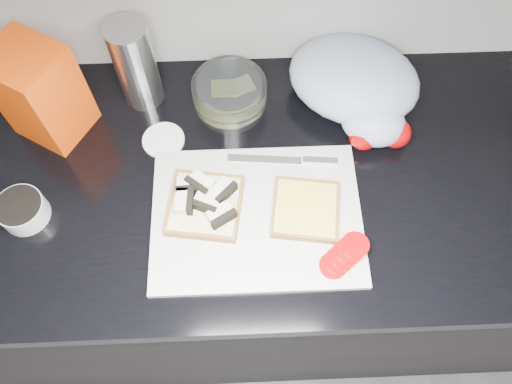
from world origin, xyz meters
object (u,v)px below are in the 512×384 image
Objects in this scene: cutting_board at (257,216)px; steel_canister at (136,65)px; glass_bowl at (230,94)px; bread_bag at (40,93)px.

steel_canister reaches higher than cutting_board.
glass_bowl is 0.20m from steel_canister.
steel_canister reaches higher than glass_bowl.
bread_bag reaches higher than steel_canister.
steel_canister is (0.18, 0.07, -0.00)m from bread_bag.
cutting_board is 0.39m from steel_canister.
glass_bowl reaches higher than cutting_board.
glass_bowl is at bearing 36.87° from bread_bag.
cutting_board is 0.49m from bread_bag.
bread_bag is (-0.41, 0.24, 0.10)m from cutting_board.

